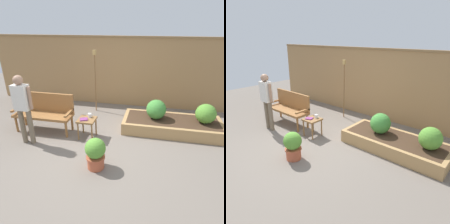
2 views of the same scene
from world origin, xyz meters
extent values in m
plane|color=#70665B|center=(0.00, 0.00, 0.00)|extent=(14.00, 14.00, 0.00)
cube|color=#A37A4C|center=(0.00, 2.60, 1.05)|extent=(8.40, 0.10, 2.10)
cube|color=olive|center=(0.00, 2.60, 2.13)|extent=(8.40, 0.14, 0.06)
cylinder|color=#936033|center=(-0.79, 0.57, 0.20)|extent=(0.06, 0.06, 0.40)
cylinder|color=#936033|center=(-0.79, 0.21, 0.20)|extent=(0.06, 0.06, 0.40)
cylinder|color=#936033|center=(-2.11, 0.57, 0.20)|extent=(0.06, 0.06, 0.40)
cylinder|color=#936033|center=(-2.11, 0.21, 0.20)|extent=(0.06, 0.06, 0.40)
cube|color=#936033|center=(-1.45, 0.39, 0.43)|extent=(1.44, 0.48, 0.06)
cube|color=#936033|center=(-1.45, 0.60, 0.70)|extent=(1.44, 0.06, 0.48)
cube|color=#936033|center=(-2.14, 0.39, 0.56)|extent=(0.06, 0.48, 0.04)
cube|color=#936033|center=(-0.76, 0.39, 0.56)|extent=(0.06, 0.48, 0.04)
cylinder|color=olive|center=(-0.13, 0.49, 0.22)|extent=(0.04, 0.04, 0.44)
cylinder|color=olive|center=(-0.13, 0.16, 0.22)|extent=(0.04, 0.04, 0.44)
cylinder|color=olive|center=(-0.46, 0.49, 0.22)|extent=(0.04, 0.04, 0.44)
cylinder|color=olive|center=(-0.46, 0.16, 0.22)|extent=(0.04, 0.04, 0.44)
cube|color=olive|center=(-0.30, 0.32, 0.46)|extent=(0.40, 0.40, 0.04)
cylinder|color=white|center=(-0.26, 0.43, 0.53)|extent=(0.08, 0.08, 0.09)
torus|color=white|center=(-0.21, 0.43, 0.53)|extent=(0.06, 0.01, 0.06)
cube|color=#7F3875|center=(-0.35, 0.27, 0.49)|extent=(0.22, 0.20, 0.02)
cylinder|color=#B75638|center=(0.21, -0.70, 0.11)|extent=(0.32, 0.32, 0.22)
cylinder|color=#B75638|center=(0.21, -0.70, 0.23)|extent=(0.35, 0.35, 0.04)
sphere|color=#569333|center=(0.21, -0.70, 0.42)|extent=(0.38, 0.38, 0.38)
cube|color=#AD8451|center=(1.67, 0.62, 0.15)|extent=(2.40, 0.09, 0.30)
cube|color=#AD8451|center=(1.67, 1.53, 0.15)|extent=(2.40, 0.09, 0.30)
cube|color=#AD8451|center=(0.51, 1.07, 0.15)|extent=(0.09, 0.82, 0.30)
cube|color=#AD8451|center=(2.82, 1.07, 0.15)|extent=(0.09, 0.82, 0.30)
cube|color=#422D1E|center=(1.67, 1.07, 0.15)|extent=(2.22, 0.82, 0.30)
cylinder|color=brown|center=(1.26, 1.08, 0.33)|extent=(0.04, 0.04, 0.06)
sphere|color=#428938|center=(1.26, 1.08, 0.54)|extent=(0.49, 0.49, 0.49)
cylinder|color=brown|center=(2.41, 1.08, 0.33)|extent=(0.04, 0.04, 0.06)
sphere|color=#569333|center=(2.41, 1.08, 0.54)|extent=(0.47, 0.47, 0.47)
cylinder|color=brown|center=(-0.54, 1.90, 0.84)|extent=(0.03, 0.03, 1.69)
cylinder|color=#AD894C|center=(-0.54, 1.90, 1.75)|extent=(0.10, 0.10, 0.13)
cylinder|color=#70604C|center=(-1.42, -0.18, 0.41)|extent=(0.11, 0.11, 0.82)
cylinder|color=#70604C|center=(-1.62, -0.18, 0.41)|extent=(0.11, 0.11, 0.82)
cube|color=silver|center=(-1.52, -0.18, 1.09)|extent=(0.32, 0.20, 0.54)
cylinder|color=#9E755B|center=(-1.32, -0.18, 1.09)|extent=(0.07, 0.07, 0.49)
cylinder|color=#9E755B|center=(-1.72, -0.18, 1.09)|extent=(0.07, 0.07, 0.49)
sphere|color=#9E755B|center=(-1.52, -0.18, 1.46)|extent=(0.20, 0.20, 0.20)
camera|label=1|loc=(1.15, -3.63, 2.51)|focal=32.26mm
camera|label=2|loc=(3.48, -3.02, 2.49)|focal=33.54mm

